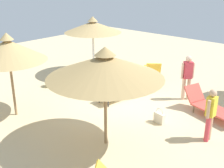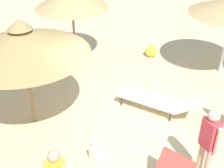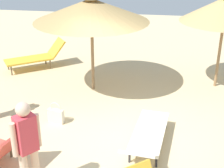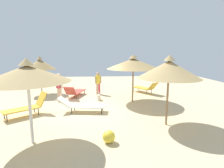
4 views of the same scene
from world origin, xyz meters
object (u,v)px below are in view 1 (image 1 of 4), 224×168
(parasol_umbrella_far_left, at_px, (93,27))
(lounge_chair_far_right, at_px, (210,106))
(lounge_chair_center, at_px, (124,89))
(beach_ball, at_px, (50,82))
(parasol_umbrella_near_right, at_px, (8,50))
(person_standing_far_left, at_px, (187,75))
(handbag, at_px, (159,118))
(lounge_chair_front, at_px, (152,70))
(person_standing_near_right, at_px, (211,113))
(parasol_umbrella_near_left, at_px, (105,66))

(parasol_umbrella_far_left, height_order, lounge_chair_far_right, parasol_umbrella_far_left)
(lounge_chair_center, distance_m, beach_ball, 3.21)
(lounge_chair_far_right, bearing_deg, parasol_umbrella_near_right, -48.57)
(lounge_chair_center, xyz_separation_m, person_standing_far_left, (-1.38, 1.78, 0.61))
(parasol_umbrella_far_left, xyz_separation_m, parasol_umbrella_near_right, (4.67, 1.10, -0.01))
(handbag, bearing_deg, parasol_umbrella_far_left, -112.46)
(parasol_umbrella_near_right, distance_m, lounge_chair_far_right, 6.56)
(lounge_chair_front, height_order, handbag, lounge_chair_front)
(lounge_chair_front, xyz_separation_m, handbag, (3.13, 2.43, -0.26))
(person_standing_near_right, bearing_deg, lounge_chair_far_right, -157.07)
(lounge_chair_front, xyz_separation_m, lounge_chair_far_right, (1.60, 3.35, -0.10))
(parasol_umbrella_near_right, bearing_deg, person_standing_near_right, 116.74)
(lounge_chair_center, distance_m, handbag, 2.25)
(parasol_umbrella_near_left, height_order, person_standing_far_left, parasol_umbrella_near_left)
(person_standing_near_right, xyz_separation_m, handbag, (0.05, -1.54, -0.65))
(parasol_umbrella_far_left, distance_m, beach_ball, 3.09)
(lounge_chair_far_right, bearing_deg, beach_ball, -72.64)
(parasol_umbrella_near_left, height_order, lounge_chair_front, parasol_umbrella_near_left)
(parasol_umbrella_near_right, distance_m, lounge_chair_front, 6.18)
(lounge_chair_front, bearing_deg, handbag, 37.80)
(parasol_umbrella_far_left, height_order, handbag, parasol_umbrella_far_left)
(lounge_chair_far_right, xyz_separation_m, handbag, (1.53, -0.92, -0.16))
(parasol_umbrella_near_left, bearing_deg, lounge_chair_center, -149.26)
(lounge_chair_front, xyz_separation_m, lounge_chair_center, (2.30, 0.34, -0.09))
(beach_ball, bearing_deg, parasol_umbrella_near_left, 71.05)
(parasol_umbrella_near_right, height_order, handbag, parasol_umbrella_near_right)
(lounge_chair_center, bearing_deg, lounge_chair_far_right, 103.21)
(person_standing_near_right, relative_size, beach_ball, 3.81)
(person_standing_far_left, bearing_deg, lounge_chair_front, -113.44)
(lounge_chair_center, height_order, person_standing_far_left, person_standing_far_left)
(person_standing_far_left, bearing_deg, handbag, 7.88)
(lounge_chair_front, height_order, lounge_chair_center, lounge_chair_front)
(beach_ball, bearing_deg, lounge_chair_front, 142.67)
(lounge_chair_front, height_order, beach_ball, lounge_chair_front)
(parasol_umbrella_far_left, height_order, lounge_chair_front, parasol_umbrella_far_left)
(person_standing_near_right, bearing_deg, person_standing_far_left, -139.38)
(parasol_umbrella_near_right, relative_size, lounge_chair_front, 1.51)
(parasol_umbrella_far_left, xyz_separation_m, beach_ball, (2.37, -0.17, -1.97))
(parasol_umbrella_near_right, relative_size, lounge_chair_center, 1.20)
(parasol_umbrella_far_left, relative_size, lounge_chair_far_right, 1.29)
(parasol_umbrella_far_left, height_order, parasol_umbrella_near_right, parasol_umbrella_near_right)
(parasol_umbrella_far_left, xyz_separation_m, lounge_chair_far_right, (0.50, 5.82, -1.83))
(lounge_chair_front, relative_size, lounge_chair_center, 0.79)
(lounge_chair_front, relative_size, lounge_chair_far_right, 0.88)
(parasol_umbrella_near_right, height_order, lounge_chair_center, parasol_umbrella_near_right)
(parasol_umbrella_far_left, relative_size, parasol_umbrella_near_right, 0.97)
(parasol_umbrella_near_left, bearing_deg, person_standing_near_right, 134.97)
(parasol_umbrella_near_right, xyz_separation_m, handbag, (-2.64, 3.81, -1.98))
(parasol_umbrella_near_right, height_order, lounge_chair_far_right, parasol_umbrella_near_right)
(lounge_chair_front, bearing_deg, parasol_umbrella_far_left, -66.04)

